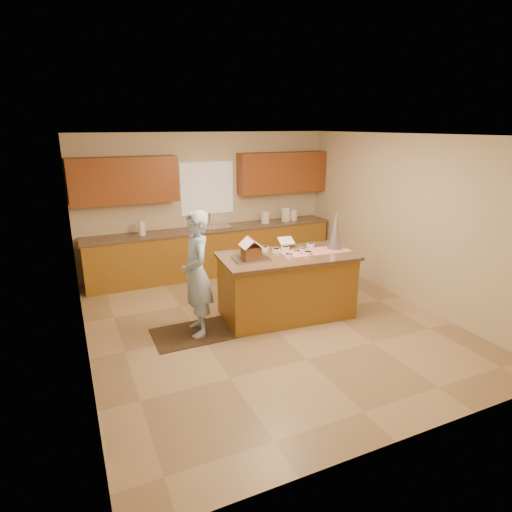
# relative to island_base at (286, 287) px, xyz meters

# --- Properties ---
(floor) EXTENTS (5.50, 5.50, 0.00)m
(floor) POSITION_rel_island_base_xyz_m (-0.38, -0.13, -0.47)
(floor) COLOR tan
(floor) RESTS_ON ground
(ceiling) EXTENTS (5.50, 5.50, 0.00)m
(ceiling) POSITION_rel_island_base_xyz_m (-0.38, -0.13, 2.23)
(ceiling) COLOR silver
(ceiling) RESTS_ON floor
(wall_back) EXTENTS (5.50, 5.50, 0.00)m
(wall_back) POSITION_rel_island_base_xyz_m (-0.38, 2.62, 0.88)
(wall_back) COLOR beige
(wall_back) RESTS_ON floor
(wall_front) EXTENTS (5.50, 5.50, 0.00)m
(wall_front) POSITION_rel_island_base_xyz_m (-0.38, -2.88, 0.88)
(wall_front) COLOR beige
(wall_front) RESTS_ON floor
(wall_left) EXTENTS (5.50, 5.50, 0.00)m
(wall_left) POSITION_rel_island_base_xyz_m (-2.88, -0.13, 0.88)
(wall_left) COLOR beige
(wall_left) RESTS_ON floor
(wall_right) EXTENTS (5.50, 5.50, 0.00)m
(wall_right) POSITION_rel_island_base_xyz_m (2.12, -0.13, 0.88)
(wall_right) COLOR beige
(wall_right) RESTS_ON floor
(stone_accent) EXTENTS (0.00, 2.50, 2.50)m
(stone_accent) POSITION_rel_island_base_xyz_m (-2.86, -0.93, 0.78)
(stone_accent) COLOR gray
(stone_accent) RESTS_ON wall_left
(window_curtain) EXTENTS (1.05, 0.03, 1.00)m
(window_curtain) POSITION_rel_island_base_xyz_m (-0.38, 2.59, 1.18)
(window_curtain) COLOR white
(window_curtain) RESTS_ON wall_back
(back_counter_base) EXTENTS (4.80, 0.60, 0.88)m
(back_counter_base) POSITION_rel_island_base_xyz_m (-0.38, 2.32, -0.03)
(back_counter_base) COLOR #9F6420
(back_counter_base) RESTS_ON floor
(back_counter_top) EXTENTS (4.85, 0.63, 0.04)m
(back_counter_top) POSITION_rel_island_base_xyz_m (-0.38, 2.32, 0.43)
(back_counter_top) COLOR brown
(back_counter_top) RESTS_ON back_counter_base
(upper_cabinet_left) EXTENTS (1.85, 0.35, 0.80)m
(upper_cabinet_left) POSITION_rel_island_base_xyz_m (-1.93, 2.44, 1.43)
(upper_cabinet_left) COLOR brown
(upper_cabinet_left) RESTS_ON wall_back
(upper_cabinet_right) EXTENTS (1.85, 0.35, 0.80)m
(upper_cabinet_right) POSITION_rel_island_base_xyz_m (1.17, 2.44, 1.43)
(upper_cabinet_right) COLOR brown
(upper_cabinet_right) RESTS_ON wall_back
(sink) EXTENTS (0.70, 0.45, 0.12)m
(sink) POSITION_rel_island_base_xyz_m (-0.38, 2.32, 0.42)
(sink) COLOR silver
(sink) RESTS_ON back_counter_top
(faucet) EXTENTS (0.03, 0.03, 0.28)m
(faucet) POSITION_rel_island_base_xyz_m (-0.38, 2.50, 0.59)
(faucet) COLOR silver
(faucet) RESTS_ON back_counter_top
(island_base) EXTENTS (1.99, 1.11, 0.94)m
(island_base) POSITION_rel_island_base_xyz_m (0.00, 0.00, 0.00)
(island_base) COLOR #9F6420
(island_base) RESTS_ON floor
(island_top) EXTENTS (2.08, 1.20, 0.04)m
(island_top) POSITION_rel_island_base_xyz_m (-0.00, 0.00, 0.49)
(island_top) COLOR brown
(island_top) RESTS_ON island_base
(table_runner) EXTENTS (1.09, 0.47, 0.01)m
(table_runner) POSITION_rel_island_base_xyz_m (0.48, -0.04, 0.51)
(table_runner) COLOR red
(table_runner) RESTS_ON island_top
(baking_tray) EXTENTS (0.52, 0.40, 0.03)m
(baking_tray) POSITION_rel_island_base_xyz_m (-0.59, -0.00, 0.52)
(baking_tray) COLOR silver
(baking_tray) RESTS_ON island_top
(cookbook) EXTENTS (0.25, 0.20, 0.10)m
(cookbook) POSITION_rel_island_base_xyz_m (0.19, 0.39, 0.61)
(cookbook) COLOR white
(cookbook) RESTS_ON island_top
(tinsel_tree) EXTENTS (0.25, 0.25, 0.59)m
(tinsel_tree) POSITION_rel_island_base_xyz_m (0.83, -0.02, 0.80)
(tinsel_tree) COLOR silver
(tinsel_tree) RESTS_ON island_top
(rug) EXTENTS (1.18, 0.77, 0.01)m
(rug) POSITION_rel_island_base_xyz_m (-1.45, -0.02, -0.46)
(rug) COLOR black
(rug) RESTS_ON floor
(boy) EXTENTS (0.47, 0.67, 1.74)m
(boy) POSITION_rel_island_base_xyz_m (-1.40, -0.02, 0.42)
(boy) COLOR #9CBDDE
(boy) RESTS_ON rug
(canister_a) EXTENTS (0.17, 0.17, 0.24)m
(canister_a) POSITION_rel_island_base_xyz_m (0.74, 2.32, 0.57)
(canister_a) COLOR white
(canister_a) RESTS_ON back_counter_top
(canister_b) EXTENTS (0.20, 0.20, 0.28)m
(canister_b) POSITION_rel_island_base_xyz_m (1.22, 2.32, 0.59)
(canister_b) COLOR white
(canister_b) RESTS_ON back_counter_top
(canister_c) EXTENTS (0.15, 0.15, 0.22)m
(canister_c) POSITION_rel_island_base_xyz_m (1.40, 2.32, 0.56)
(canister_c) COLOR white
(canister_c) RESTS_ON back_counter_top
(paper_towel) EXTENTS (0.12, 0.12, 0.26)m
(paper_towel) POSITION_rel_island_base_xyz_m (-1.71, 2.32, 0.58)
(paper_towel) COLOR white
(paper_towel) RESTS_ON back_counter_top
(gingerbread_house) EXTENTS (0.31, 0.32, 0.30)m
(gingerbread_house) POSITION_rel_island_base_xyz_m (-0.59, -0.00, 0.65)
(gingerbread_house) COLOR brown
(gingerbread_house) RESTS_ON baking_tray
(candy_bowls) EXTENTS (0.88, 0.62, 0.06)m
(candy_bowls) POSITION_rel_island_base_xyz_m (0.13, 0.09, 0.54)
(candy_bowls) COLOR #346FC3
(candy_bowls) RESTS_ON island_top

